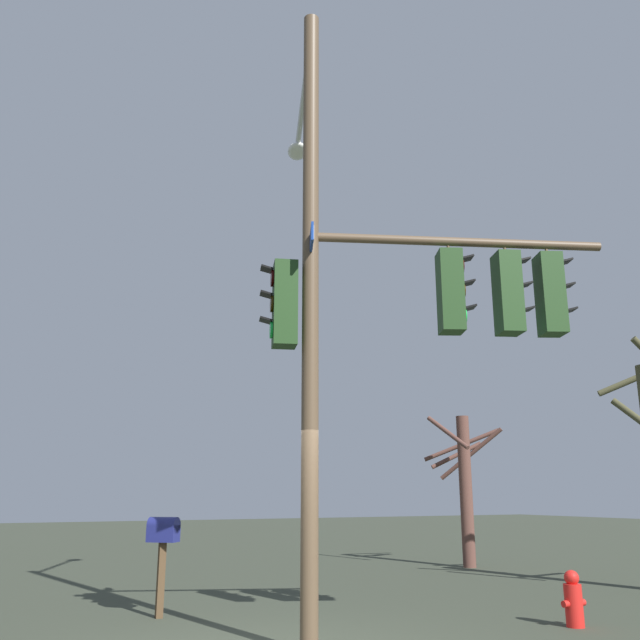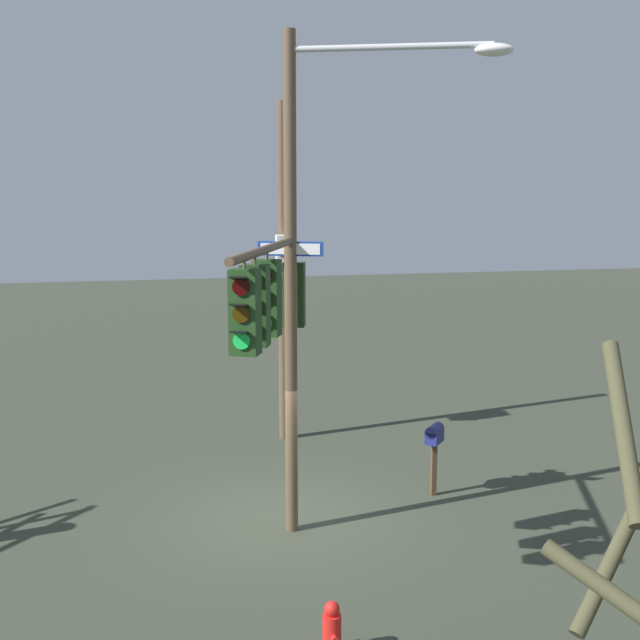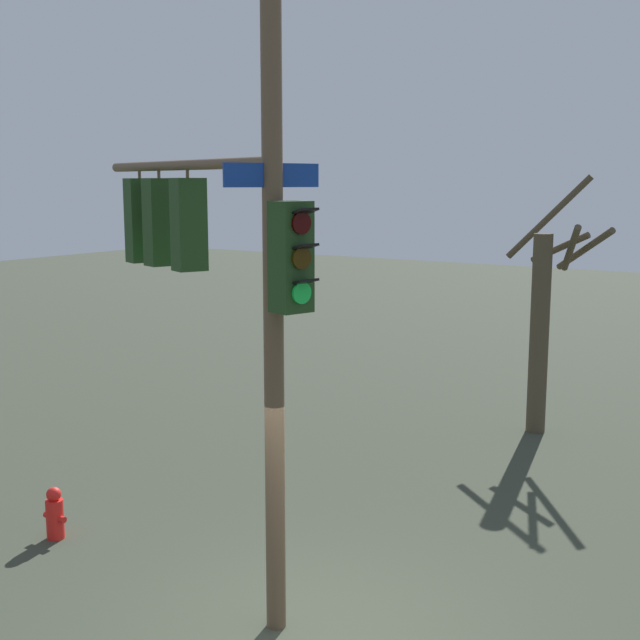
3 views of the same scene
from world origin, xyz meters
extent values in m
plane|color=#363B2E|center=(0.00, 0.00, 0.00)|extent=(80.00, 80.00, 0.00)
cylinder|color=brown|center=(-0.47, -0.08, 4.18)|extent=(0.21, 0.21, 8.35)
cylinder|color=silver|center=(-1.04, -1.57, 8.04)|extent=(1.24, 3.01, 0.10)
ellipsoid|color=silver|center=(-1.61, -3.05, 7.96)|extent=(0.55, 0.69, 0.20)
cylinder|color=brown|center=(-2.31, 0.63, 5.02)|extent=(3.74, 1.53, 0.12)
cube|color=#1E3D19|center=(-2.19, 0.58, 4.32)|extent=(0.42, 0.45, 1.10)
cylinder|color=#2F0403|center=(-2.34, 0.65, 4.66)|extent=(0.12, 0.21, 0.22)
cube|color=black|center=(-2.40, 0.68, 4.78)|extent=(0.23, 0.26, 0.06)
cylinder|color=#352504|center=(-2.34, 0.65, 4.32)|extent=(0.12, 0.21, 0.22)
cube|color=black|center=(-2.40, 0.68, 4.44)|extent=(0.23, 0.26, 0.06)
cylinder|color=#19D147|center=(-2.34, 0.65, 3.98)|extent=(0.12, 0.21, 0.22)
cube|color=black|center=(-2.40, 0.68, 4.10)|extent=(0.23, 0.26, 0.06)
cylinder|color=brown|center=(-2.19, 0.58, 4.94)|extent=(0.04, 0.04, 0.15)
cube|color=#1E3D19|center=(-2.91, 0.86, 4.32)|extent=(0.41, 0.44, 1.10)
cylinder|color=#2F0403|center=(-3.07, 0.92, 4.66)|extent=(0.11, 0.22, 0.22)
cube|color=black|center=(-3.14, 0.95, 4.78)|extent=(0.23, 0.25, 0.06)
cylinder|color=#352504|center=(-3.07, 0.92, 4.32)|extent=(0.11, 0.22, 0.22)
cube|color=black|center=(-3.14, 0.95, 4.44)|extent=(0.23, 0.25, 0.06)
cylinder|color=#19D147|center=(-3.07, 0.92, 3.98)|extent=(0.11, 0.22, 0.22)
cube|color=black|center=(-3.14, 0.95, 4.10)|extent=(0.23, 0.25, 0.06)
cylinder|color=brown|center=(-2.91, 0.86, 4.94)|extent=(0.04, 0.04, 0.15)
cube|color=#1E3D19|center=(-3.46, 1.07, 4.32)|extent=(0.42, 0.45, 1.10)
cylinder|color=#2F0403|center=(-3.61, 1.14, 4.66)|extent=(0.12, 0.21, 0.22)
cube|color=black|center=(-3.67, 1.17, 4.78)|extent=(0.23, 0.26, 0.06)
cylinder|color=#352504|center=(-3.61, 1.14, 4.32)|extent=(0.12, 0.21, 0.22)
cube|color=black|center=(-3.67, 1.17, 4.44)|extent=(0.23, 0.26, 0.06)
cylinder|color=#19D147|center=(-3.61, 1.14, 3.98)|extent=(0.12, 0.21, 0.22)
cube|color=black|center=(-3.67, 1.17, 4.10)|extent=(0.23, 0.26, 0.06)
cylinder|color=brown|center=(-3.46, 1.07, 4.94)|extent=(0.04, 0.04, 0.15)
cube|color=#1E3D19|center=(-0.16, -0.20, 4.09)|extent=(0.40, 0.43, 1.10)
cylinder|color=#2F0403|center=(0.00, -0.25, 4.43)|extent=(0.10, 0.22, 0.22)
cube|color=black|center=(0.07, -0.27, 4.55)|extent=(0.22, 0.25, 0.06)
cylinder|color=#352504|center=(0.00, -0.25, 4.09)|extent=(0.10, 0.22, 0.22)
cube|color=black|center=(0.07, -0.27, 4.21)|extent=(0.22, 0.25, 0.06)
cylinder|color=#19D147|center=(0.00, -0.25, 3.75)|extent=(0.10, 0.22, 0.22)
cube|color=black|center=(0.07, -0.27, 3.87)|extent=(0.22, 0.25, 0.06)
cube|color=navy|center=(-0.47, -0.08, 4.89)|extent=(0.46, 1.02, 0.24)
cube|color=white|center=(-0.48, -0.07, 4.89)|extent=(0.40, 0.92, 0.18)
cylinder|color=brown|center=(4.73, -0.88, 3.90)|extent=(0.24, 0.24, 7.81)
cube|color=white|center=(4.37, -0.85, 4.37)|extent=(0.50, 0.41, 0.94)
cube|color=#1E3D19|center=(4.39, -0.86, 4.26)|extent=(0.34, 0.39, 1.10)
cylinder|color=#2F0403|center=(4.23, -0.84, 4.60)|extent=(0.06, 0.22, 0.22)
cube|color=black|center=(4.15, -0.83, 4.72)|extent=(0.18, 0.23, 0.06)
cylinder|color=#352504|center=(4.23, -0.84, 4.26)|extent=(0.06, 0.22, 0.22)
cube|color=black|center=(4.15, -0.83, 4.38)|extent=(0.18, 0.23, 0.06)
cylinder|color=#19D147|center=(4.23, -0.84, 3.92)|extent=(0.06, 0.22, 0.22)
cube|color=black|center=(4.15, -0.83, 4.04)|extent=(0.18, 0.23, 0.06)
cylinder|color=red|center=(-4.35, 0.14, 0.28)|extent=(0.24, 0.24, 0.55)
sphere|color=red|center=(-4.35, 0.14, 0.63)|extent=(0.20, 0.20, 0.20)
cylinder|color=red|center=(-4.49, 0.14, 0.30)|extent=(0.10, 0.09, 0.09)
cylinder|color=red|center=(-4.21, 0.14, 0.30)|extent=(0.10, 0.09, 0.09)
cube|color=#4C3823|center=(0.53, -3.05, 0.53)|extent=(0.10, 0.10, 1.05)
cube|color=navy|center=(0.53, -3.05, 1.17)|extent=(0.49, 0.47, 0.24)
cylinder|color=navy|center=(0.53, -3.05, 1.29)|extent=(0.49, 0.47, 0.24)
cylinder|color=#45432B|center=(-8.42, -1.10, 4.10)|extent=(1.12, 0.49, 1.16)
cylinder|color=#45432B|center=(-8.10, -1.32, 2.98)|extent=(0.70, 1.11, 1.13)
camera|label=1|loc=(3.16, 7.48, 1.75)|focal=38.24mm
camera|label=2|loc=(-13.57, 2.37, 5.86)|focal=45.47mm
camera|label=3|loc=(4.56, -6.97, 4.82)|focal=46.93mm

